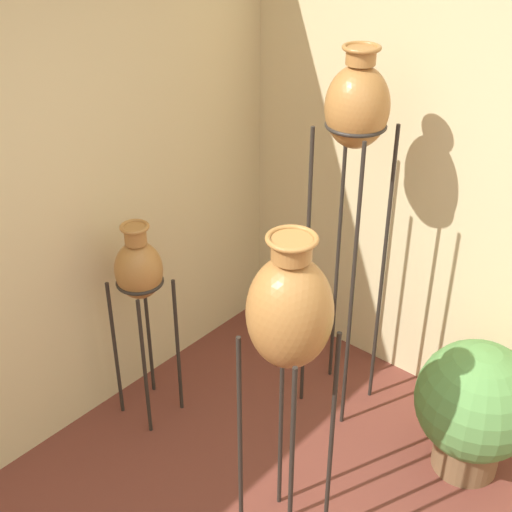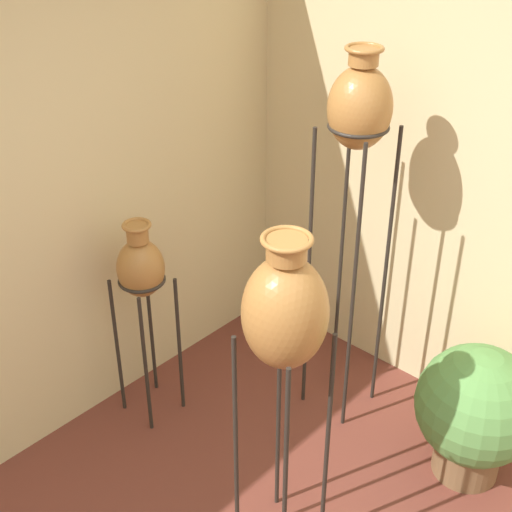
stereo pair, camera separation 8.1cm
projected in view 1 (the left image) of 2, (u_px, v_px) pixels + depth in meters
vase_stand_tall at (356, 118)px, 3.22m from camera, size 0.30×0.30×1.99m
vase_stand_medium at (290, 315)px, 2.64m from camera, size 0.33×0.33×1.57m
vase_stand_short at (139, 273)px, 3.53m from camera, size 0.25×0.25×1.17m
potted_plant at (475, 406)px, 3.43m from camera, size 0.59×0.59×0.73m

